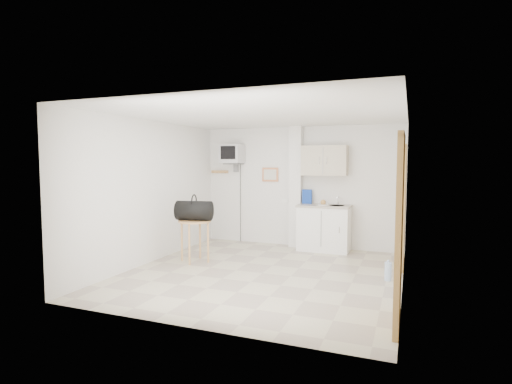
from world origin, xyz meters
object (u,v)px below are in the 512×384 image
at_px(duffel_bag, 194,210).
at_px(water_bottle, 388,271).
at_px(round_table, 195,227).
at_px(crt_television, 232,154).

height_order(duffel_bag, water_bottle, duffel_bag).
distance_m(round_table, duffel_bag, 0.29).
bearing_deg(crt_television, duffel_bag, -87.80).
height_order(round_table, water_bottle, round_table).
distance_m(crt_television, round_table, 2.20).
bearing_deg(duffel_bag, round_table, 59.15).
bearing_deg(round_table, water_bottle, 1.03).
relative_size(crt_television, duffel_bag, 3.18).
distance_m(round_table, water_bottle, 3.31).
bearing_deg(crt_television, water_bottle, -27.03).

